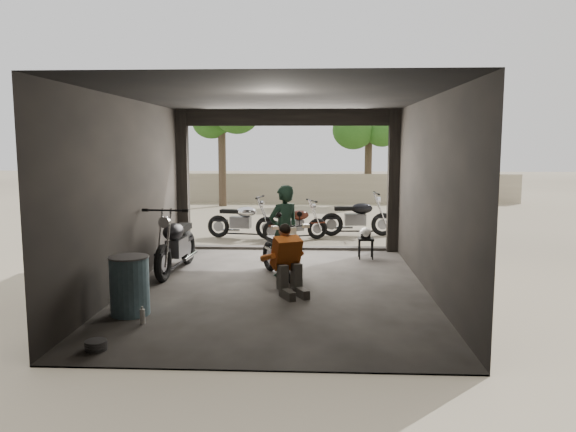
# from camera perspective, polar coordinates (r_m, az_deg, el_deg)

# --- Properties ---
(ground) EXTENTS (80.00, 80.00, 0.00)m
(ground) POSITION_cam_1_polar(r_m,az_deg,el_deg) (9.61, -1.10, -7.39)
(ground) COLOR #7A6D56
(ground) RESTS_ON ground
(garage) EXTENTS (7.00, 7.13, 3.20)m
(garage) POSITION_cam_1_polar(r_m,az_deg,el_deg) (9.90, -0.90, 0.59)
(garage) COLOR #2D2B28
(garage) RESTS_ON ground
(boundary_wall) EXTENTS (18.00, 0.30, 1.20)m
(boundary_wall) POSITION_cam_1_polar(r_m,az_deg,el_deg) (23.35, 1.24, 2.86)
(boundary_wall) COLOR gray
(boundary_wall) RESTS_ON ground
(tree_left) EXTENTS (2.20, 2.20, 5.60)m
(tree_left) POSITION_cam_1_polar(r_m,az_deg,el_deg) (22.12, -6.79, 11.33)
(tree_left) COLOR #382B1E
(tree_left) RESTS_ON ground
(tree_right) EXTENTS (2.20, 2.20, 5.00)m
(tree_right) POSITION_cam_1_polar(r_m,az_deg,el_deg) (23.39, 8.24, 10.05)
(tree_right) COLOR #382B1E
(tree_right) RESTS_ON ground
(main_bike) EXTENTS (1.24, 1.71, 1.05)m
(main_bike) POSITION_cam_1_polar(r_m,az_deg,el_deg) (10.26, -0.76, -3.43)
(main_bike) COLOR white
(main_bike) RESTS_ON ground
(left_bike) EXTENTS (0.91, 1.96, 1.29)m
(left_bike) POSITION_cam_1_polar(r_m,az_deg,el_deg) (10.84, -11.32, -2.34)
(left_bike) COLOR black
(left_bike) RESTS_ON ground
(outside_bike_a) EXTENTS (1.73, 0.94, 1.11)m
(outside_bike_a) POSITION_cam_1_polar(r_m,az_deg,el_deg) (14.53, -4.67, -0.13)
(outside_bike_a) COLOR black
(outside_bike_a) RESTS_ON ground
(outside_bike_b) EXTENTS (1.64, 1.16, 1.02)m
(outside_bike_b) POSITION_cam_1_polar(r_m,az_deg,el_deg) (14.18, 0.76, -0.46)
(outside_bike_b) COLOR #481C11
(outside_bike_b) RESTS_ON ground
(outside_bike_c) EXTENTS (1.77, 0.83, 1.16)m
(outside_bike_c) POSITION_cam_1_polar(r_m,az_deg,el_deg) (14.99, 7.05, 0.18)
(outside_bike_c) COLOR black
(outside_bike_c) RESTS_ON ground
(rider) EXTENTS (0.74, 0.70, 1.70)m
(rider) POSITION_cam_1_polar(r_m,az_deg,el_deg) (10.30, -0.42, -1.55)
(rider) COLOR #162D23
(rider) RESTS_ON ground
(mechanic) EXTENTS (0.86, 0.95, 1.12)m
(mechanic) POSITION_cam_1_polar(r_m,az_deg,el_deg) (9.01, 0.15, -4.72)
(mechanic) COLOR #D4621C
(mechanic) RESTS_ON ground
(stool) EXTENTS (0.33, 0.33, 0.46)m
(stool) POSITION_cam_1_polar(r_m,az_deg,el_deg) (12.03, 7.91, -2.58)
(stool) COLOR black
(stool) RESTS_ON ground
(helmet) EXTENTS (0.28, 0.29, 0.24)m
(helmet) POSITION_cam_1_polar(r_m,az_deg,el_deg) (11.94, 7.87, -1.72)
(helmet) COLOR white
(helmet) RESTS_ON stool
(oil_drum) EXTENTS (0.73, 0.73, 0.86)m
(oil_drum) POSITION_cam_1_polar(r_m,az_deg,el_deg) (8.36, -15.79, -6.91)
(oil_drum) COLOR slate
(oil_drum) RESTS_ON ground
(sign_post) EXTENTS (0.80, 0.08, 2.39)m
(sign_post) POSITION_cam_1_polar(r_m,az_deg,el_deg) (14.74, 13.80, 3.91)
(sign_post) COLOR black
(sign_post) RESTS_ON ground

